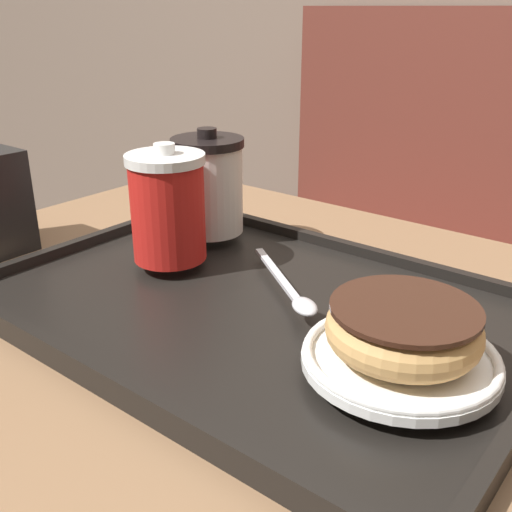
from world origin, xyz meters
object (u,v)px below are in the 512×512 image
coffee_cup_front (165,207)px  coffee_cup_rear (209,185)px  donut_chocolate_glazed (403,328)px  spoon (295,295)px

coffee_cup_front → coffee_cup_rear: 0.10m
donut_chocolate_glazed → spoon: donut_chocolate_glazed is taller
coffee_cup_rear → donut_chocolate_glazed: (0.32, -0.13, -0.03)m
coffee_cup_rear → spoon: 0.22m
coffee_cup_front → coffee_cup_rear: bearing=104.8°
spoon → coffee_cup_front: bearing=-142.3°
coffee_cup_rear → donut_chocolate_glazed: 0.35m
coffee_cup_front → spoon: bearing=2.1°
coffee_cup_rear → coffee_cup_front: bearing=-75.2°
coffee_cup_rear → spoon: bearing=-24.9°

